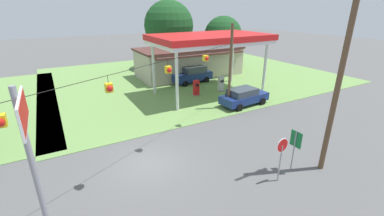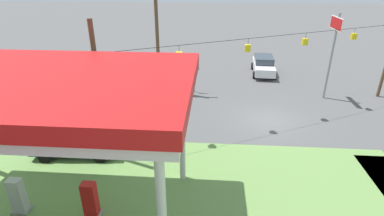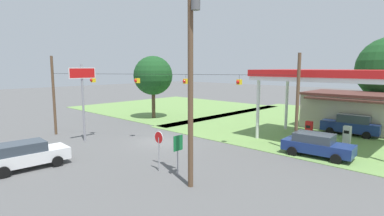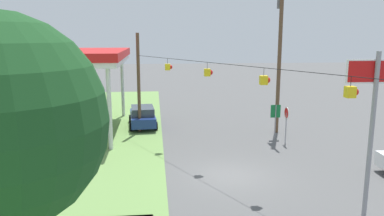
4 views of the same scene
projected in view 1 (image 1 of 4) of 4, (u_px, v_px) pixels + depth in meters
The scene contains 15 objects.
ground_plane at pixel (149, 163), 15.00m from camera, with size 160.00×160.00×0.00m, color #565656.
grass_verge_station_corner at pixel (189, 75), 34.66m from camera, with size 36.00×28.00×0.04m, color #6B934C.
gas_station_canopy at pixel (210, 40), 25.25m from camera, with size 11.47×6.84×6.09m.
gas_station_store at pixel (189, 61), 33.97m from camera, with size 13.55×6.87×3.71m.
fuel_pump_near at pixel (196, 88), 26.29m from camera, with size 0.71×0.56×1.64m.
fuel_pump_far at pixel (221, 84), 27.69m from camera, with size 0.71×0.56×1.64m.
car_at_pumps_front at pixel (244, 96), 23.67m from camera, with size 4.81×2.38×1.65m.
car_at_pumps_rear at pixel (192, 75), 30.87m from camera, with size 5.04×2.38×1.97m.
stop_sign_roadside at pixel (282, 150), 12.87m from camera, with size 0.80×0.08×2.50m.
stop_sign_overhead at pixel (31, 149), 7.51m from camera, with size 0.22×2.30×6.56m.
route_sign at pixel (295, 143), 13.77m from camera, with size 0.10×0.70×2.40m.
utility_pole_main at pixel (344, 59), 12.36m from camera, with size 2.20×0.44×11.14m.
signal_span_gantry at pixel (144, 98), 13.52m from camera, with size 19.22×10.24×7.34m.
tree_behind_station at pixel (169, 26), 36.66m from camera, with size 7.00×7.00×9.63m.
tree_far_back at pixel (223, 35), 37.37m from camera, with size 5.46×5.46×7.50m.
Camera 1 is at (-4.02, -12.40, 8.49)m, focal length 24.00 mm.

